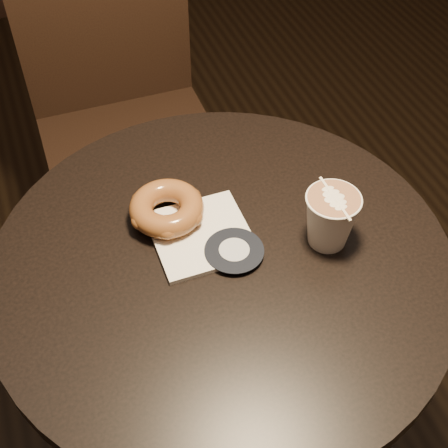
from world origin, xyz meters
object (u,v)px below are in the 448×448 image
(cafe_table, at_px, (222,329))
(latte_cup, at_px, (330,220))
(chair, at_px, (118,87))
(doughnut, at_px, (167,208))
(pastry_bag, at_px, (201,235))

(cafe_table, height_order, latte_cup, latte_cup)
(chair, relative_size, doughnut, 8.95)
(doughnut, bearing_deg, pastry_bag, -53.81)
(pastry_bag, xyz_separation_m, latte_cup, (0.18, -0.07, 0.04))
(cafe_table, bearing_deg, pastry_bag, 108.30)
(pastry_bag, distance_m, latte_cup, 0.20)
(pastry_bag, xyz_separation_m, doughnut, (-0.04, 0.05, 0.02))
(pastry_bag, bearing_deg, latte_cup, -22.23)
(doughnut, distance_m, latte_cup, 0.25)
(pastry_bag, relative_size, latte_cup, 1.59)
(cafe_table, height_order, chair, chair)
(pastry_bag, height_order, latte_cup, latte_cup)
(chair, xyz_separation_m, latte_cup, (0.16, -0.74, 0.21))
(cafe_table, distance_m, pastry_bag, 0.21)
(latte_cup, bearing_deg, cafe_table, 170.56)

